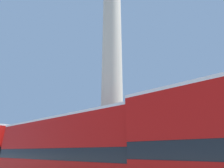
# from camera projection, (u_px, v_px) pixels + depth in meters

# --- Properties ---
(monument_column) EXTENTS (4.80, 4.80, 24.62)m
(monument_column) POSITION_uv_depth(u_px,v_px,m) (112.00, 72.00, 17.49)
(monument_column) COLOR #ADA593
(monument_column) RESTS_ON ground_plane
(bus_a) EXTENTS (10.95, 3.08, 4.24)m
(bus_a) POSITION_uv_depth(u_px,v_px,m) (64.00, 153.00, 9.95)
(bus_a) COLOR #A80F0C
(bus_a) RESTS_ON ground_plane
(street_lamp) EXTENTS (0.46, 0.46, 5.40)m
(street_lamp) POSITION_uv_depth(u_px,v_px,m) (70.00, 141.00, 14.01)
(street_lamp) COLOR black
(street_lamp) RESTS_ON ground_plane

